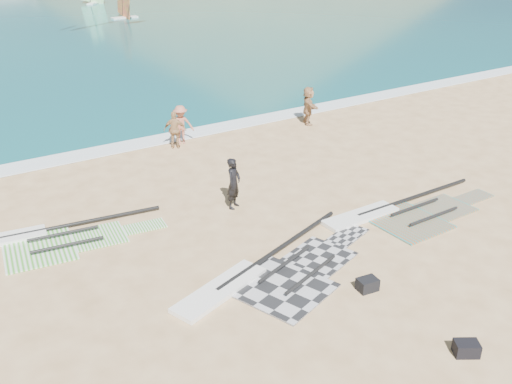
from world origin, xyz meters
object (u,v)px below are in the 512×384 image
person_wetsuit (234,183)px  beachgoer_right (308,106)px  gear_bag_near (367,284)px  rig_orange (401,213)px  beachgoer_back (175,130)px  rig_grey (270,274)px  beachgoer_mid (181,125)px  rig_green (46,239)px  gear_bag_far (466,348)px

person_wetsuit → beachgoer_right: beachgoer_right is taller
gear_bag_near → beachgoer_right: 13.06m
person_wetsuit → gear_bag_near: bearing=-119.4°
rig_orange → beachgoer_right: 9.28m
beachgoer_back → beachgoer_right: size_ratio=0.89×
rig_grey → person_wetsuit: size_ratio=4.01×
beachgoer_mid → beachgoer_right: 5.94m
rig_green → person_wetsuit: bearing=-3.4°
gear_bag_near → gear_bag_far: size_ratio=0.98×
rig_green → beachgoer_back: size_ratio=3.83×
rig_grey → person_wetsuit: 4.15m
rig_green → gear_bag_near: bearing=-41.4°
beachgoer_mid → gear_bag_near: bearing=-74.7°
rig_grey → person_wetsuit: bearing=53.2°
person_wetsuit → beachgoer_back: size_ratio=1.08×
beachgoer_back → beachgoer_right: 6.36m
rig_orange → beachgoer_right: bearing=70.0°
rig_grey → gear_bag_far: (1.71, -4.60, 0.10)m
person_wetsuit → beachgoer_mid: (1.29, 6.26, -0.03)m
rig_green → rig_orange: rig_orange is taller
gear_bag_far → beachgoer_back: (0.39, 14.33, 0.61)m
person_wetsuit → rig_grey: bearing=-141.2°
rig_grey → beachgoer_right: beachgoer_right is taller
rig_orange → rig_green: bearing=155.6°
rig_orange → rig_grey: bearing=-173.4°
gear_bag_near → beachgoer_mid: size_ratio=0.31×
beachgoer_right → beachgoer_mid: bearing=104.5°
gear_bag_near → gear_bag_far: gear_bag_near is taller
gear_bag_far → beachgoer_back: 14.35m
gear_bag_far → person_wetsuit: size_ratio=0.30×
beachgoer_right → gear_bag_near: bearing=170.7°
rig_green → beachgoer_back: (6.36, 4.78, 0.71)m
gear_bag_near → gear_bag_far: bearing=-88.2°
gear_bag_near → rig_grey: bearing=132.3°
rig_orange → beachgoer_right: (3.13, 8.70, 0.80)m
rig_grey → gear_bag_near: size_ratio=13.55×
gear_bag_far → beachgoer_back: size_ratio=0.33×
gear_bag_near → person_wetsuit: person_wetsuit is taller
rig_grey → rig_orange: 5.36m
gear_bag_far → beachgoer_back: beachgoer_back is taller
rig_grey → rig_orange: rig_grey is taller
beachgoer_right → rig_grey: bearing=160.1°
beachgoer_mid → beachgoer_right: (5.89, -0.80, 0.06)m
beachgoer_mid → beachgoer_back: beachgoer_mid is taller
rig_orange → beachgoer_back: beachgoer_back is taller
rig_green → beachgoer_mid: 8.60m
rig_green → rig_orange: (9.58, -4.31, 0.00)m
gear_bag_far → beachgoer_back: bearing=88.4°
gear_bag_far → beachgoer_mid: beachgoer_mid is taller
rig_grey → beachgoer_back: beachgoer_back is taller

